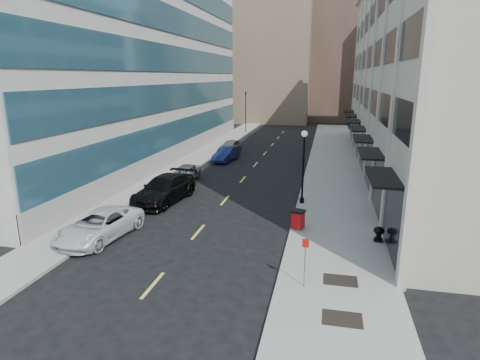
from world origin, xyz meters
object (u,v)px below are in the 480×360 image
at_px(trash_bin, 298,219).
at_px(car_white_van, 99,225).
at_px(car_blue_sedan, 226,154).
at_px(sign_post, 305,254).
at_px(traffic_signal, 246,95).
at_px(lamppost, 303,160).
at_px(car_silver_sedan, 185,173).
at_px(car_grey_sedan, 230,146).
at_px(car_black_pickup, 164,189).
at_px(urn_planter, 379,232).

bearing_deg(trash_bin, car_white_van, -142.15).
distance_m(car_white_van, car_blue_sedan, 21.01).
relative_size(car_blue_sedan, sign_post, 1.98).
relative_size(traffic_signal, car_white_van, 1.30).
distance_m(car_blue_sedan, trash_bin, 19.58).
distance_m(traffic_signal, lamppost, 35.64).
xyz_separation_m(trash_bin, lamppost, (-0.10, 4.78, 2.35)).
bearing_deg(traffic_signal, car_silver_sedan, -88.00).
distance_m(car_silver_sedan, sign_post, 18.63).
relative_size(car_silver_sedan, car_grey_sedan, 0.96).
distance_m(car_blue_sedan, car_grey_sedan, 4.70).
xyz_separation_m(car_black_pickup, urn_planter, (13.60, -4.41, -0.26)).
relative_size(car_black_pickup, trash_bin, 5.66).
relative_size(car_blue_sedan, urn_planter, 5.66).
xyz_separation_m(traffic_signal, sign_post, (11.64, -45.01, -4.13)).
bearing_deg(urn_planter, trash_bin, 168.01).
xyz_separation_m(car_blue_sedan, car_grey_sedan, (-0.69, 4.64, 0.00)).
relative_size(car_grey_sedan, urn_planter, 5.50).
relative_size(car_silver_sedan, sign_post, 1.85).
bearing_deg(sign_post, car_blue_sedan, 119.96).
xyz_separation_m(car_white_van, car_silver_sedan, (0.34, 12.29, -0.05)).
height_order(car_blue_sedan, trash_bin, car_blue_sedan).
bearing_deg(lamppost, car_grey_sedan, 117.77).
bearing_deg(car_black_pickup, car_silver_sedan, 102.71).
height_order(car_white_van, urn_planter, car_white_van).
bearing_deg(car_black_pickup, car_white_van, -88.79).
bearing_deg(car_white_van, car_grey_sedan, 95.58).
xyz_separation_m(trash_bin, urn_planter, (4.20, -0.89, -0.11)).
relative_size(car_black_pickup, urn_planter, 7.85).
bearing_deg(sign_post, car_silver_sedan, 133.39).
bearing_deg(car_silver_sedan, lamppost, -22.58).
relative_size(trash_bin, sign_post, 0.48).
bearing_deg(sign_post, traffic_signal, 113.16).
height_order(car_silver_sedan, car_blue_sedan, car_blue_sedan).
height_order(car_grey_sedan, trash_bin, car_grey_sedan).
bearing_deg(traffic_signal, car_white_van, -89.05).
bearing_deg(sign_post, urn_planter, 66.33).
bearing_deg(trash_bin, sign_post, -63.76).
distance_m(lamppost, sign_post, 11.28).
xyz_separation_m(car_grey_sedan, trash_bin, (9.29, -22.24, 0.00)).
xyz_separation_m(lamppost, sign_post, (0.84, -11.15, -1.49)).
distance_m(car_blue_sedan, urn_planter, 22.48).
relative_size(traffic_signal, car_silver_sedan, 1.71).
height_order(sign_post, urn_planter, sign_post).
relative_size(car_white_van, urn_planter, 6.98).
distance_m(car_black_pickup, urn_planter, 14.30).
height_order(car_black_pickup, car_blue_sedan, car_black_pickup).
height_order(traffic_signal, lamppost, traffic_signal).
height_order(car_silver_sedan, car_grey_sedan, car_grey_sedan).
bearing_deg(car_grey_sedan, urn_planter, -53.28).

